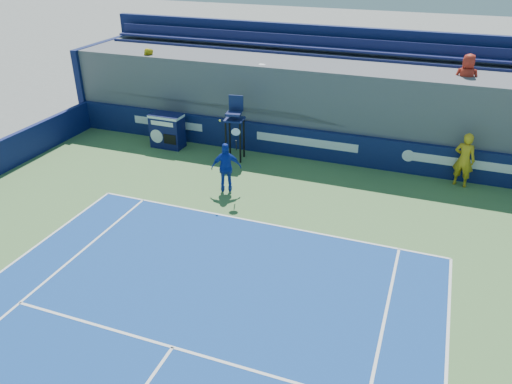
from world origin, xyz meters
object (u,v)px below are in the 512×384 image
(ball_person, at_px, (464,160))
(umpire_chair, at_px, (235,122))
(match_clock, at_px, (167,130))
(tennis_player, at_px, (226,167))

(ball_person, relative_size, umpire_chair, 0.78)
(match_clock, relative_size, tennis_player, 0.54)
(ball_person, distance_m, tennis_player, 8.09)
(match_clock, xyz_separation_m, umpire_chair, (3.06, -0.18, 0.79))
(umpire_chair, distance_m, tennis_player, 2.77)
(tennis_player, bearing_deg, ball_person, 23.19)
(ball_person, height_order, tennis_player, tennis_player)
(match_clock, height_order, umpire_chair, umpire_chair)
(umpire_chair, relative_size, tennis_player, 0.96)
(ball_person, bearing_deg, match_clock, 18.43)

